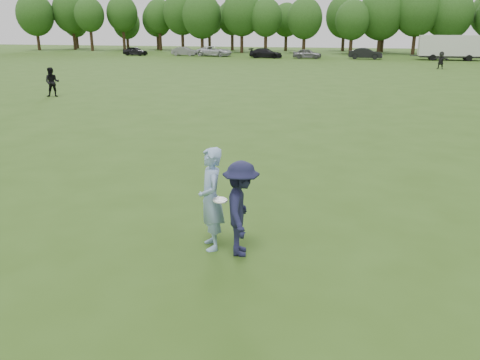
{
  "coord_description": "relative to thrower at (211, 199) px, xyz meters",
  "views": [
    {
      "loc": [
        1.78,
        -8.52,
        4.05
      ],
      "look_at": [
        -0.61,
        0.25,
        1.1
      ],
      "focal_mm": 35.0,
      "sensor_mm": 36.0,
      "label": 1
    }
  ],
  "objects": [
    {
      "name": "ground",
      "position": [
        0.92,
        0.7,
        -0.99
      ],
      "size": [
        200.0,
        200.0,
        0.0
      ],
      "primitive_type": "plane",
      "color": "#305016",
      "rests_on": "ground"
    },
    {
      "name": "thrower",
      "position": [
        0.0,
        0.0,
        0.0
      ],
      "size": [
        0.76,
        0.86,
        1.99
      ],
      "primitive_type": "imported",
      "rotation": [
        0.0,
        0.0,
        -1.07
      ],
      "color": "#8EAEDB",
      "rests_on": "ground"
    },
    {
      "name": "defender",
      "position": [
        0.61,
        -0.11,
        -0.09
      ],
      "size": [
        0.91,
        1.28,
        1.8
      ],
      "primitive_type": "imported",
      "rotation": [
        0.0,
        0.0,
        1.8
      ],
      "color": "#1A1C3B",
      "rests_on": "ground"
    },
    {
      "name": "player_far_a",
      "position": [
        -16.17,
        17.36,
        -0.1
      ],
      "size": [
        1.07,
        0.97,
        1.79
      ],
      "primitive_type": "imported",
      "rotation": [
        0.0,
        0.0,
        0.41
      ],
      "color": "black",
      "rests_on": "ground"
    },
    {
      "name": "player_far_d",
      "position": [
        9.74,
        46.09,
        -0.1
      ],
      "size": [
        1.74,
        0.92,
        1.79
      ],
      "primitive_type": "imported",
      "rotation": [
        0.0,
        0.0,
        -0.25
      ],
      "color": "black",
      "rests_on": "ground"
    },
    {
      "name": "car_a",
      "position": [
        -33.06,
        61.0,
        -0.32
      ],
      "size": [
        4.11,
        2.06,
        1.34
      ],
      "primitive_type": "imported",
      "rotation": [
        0.0,
        0.0,
        1.45
      ],
      "color": "black",
      "rests_on": "ground"
    },
    {
      "name": "car_b",
      "position": [
        -25.18,
        62.03,
        -0.33
      ],
      "size": [
        4.11,
        1.66,
        1.33
      ],
      "primitive_type": "imported",
      "rotation": [
        0.0,
        0.0,
        1.51
      ],
      "color": "slate",
      "rests_on": "ground"
    },
    {
      "name": "car_c",
      "position": [
        -20.34,
        62.08,
        -0.25
      ],
      "size": [
        5.65,
        3.18,
        1.49
      ],
      "primitive_type": "imported",
      "rotation": [
        0.0,
        0.0,
        1.43
      ],
      "color": "silver",
      "rests_on": "ground"
    },
    {
      "name": "car_d",
      "position": [
        -11.92,
        59.91,
        -0.31
      ],
      "size": [
        4.78,
        2.1,
        1.37
      ],
      "primitive_type": "imported",
      "rotation": [
        0.0,
        0.0,
        1.53
      ],
      "color": "black",
      "rests_on": "ground"
    },
    {
      "name": "car_e",
      "position": [
        -5.99,
        59.95,
        -0.31
      ],
      "size": [
        4.03,
        1.72,
        1.36
      ],
      "primitive_type": "imported",
      "rotation": [
        0.0,
        0.0,
        1.6
      ],
      "color": "slate",
      "rests_on": "ground"
    },
    {
      "name": "car_f",
      "position": [
        1.9,
        60.95,
        -0.25
      ],
      "size": [
        4.58,
        1.71,
        1.5
      ],
      "primitive_type": "imported",
      "rotation": [
        0.0,
        0.0,
        1.54
      ],
      "color": "black",
      "rests_on": "ground"
    },
    {
      "name": "disc_in_play",
      "position": [
        0.24,
        -0.19,
        0.07
      ],
      "size": [
        0.33,
        0.33,
        0.05
      ],
      "color": "white",
      "rests_on": "ground"
    },
    {
      "name": "cargo_trailer",
      "position": [
        12.72,
        61.36,
        0.78
      ],
      "size": [
        9.0,
        2.75,
        3.2
      ],
      "color": "silver",
      "rests_on": "ground"
    },
    {
      "name": "treeline",
      "position": [
        3.73,
        77.6,
        5.27
      ],
      "size": [
        130.35,
        18.39,
        11.74
      ],
      "color": "#332114",
      "rests_on": "ground"
    }
  ]
}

